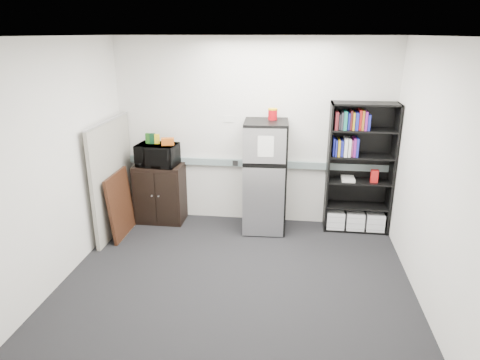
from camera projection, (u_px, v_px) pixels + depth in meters
The scene contains 18 objects.
floor at pixel (237, 279), 5.01m from camera, with size 4.00×4.00×0.00m, color black.
wall_back at pixel (253, 133), 6.21m from camera, with size 4.00×0.02×2.70m, color silver.
wall_right at pixel (432, 177), 4.33m from camera, with size 0.02×3.50×2.70m, color silver.
wall_left at pixel (61, 162), 4.81m from camera, with size 0.02×3.50×2.70m, color silver.
ceiling at pixel (236, 36), 4.13m from camera, with size 4.00×3.50×0.02m, color white.
electrical_raceway at pixel (252, 163), 6.33m from camera, with size 3.92×0.05×0.10m, color gray.
wall_note at pixel (229, 119), 6.18m from camera, with size 0.14×0.00×0.10m, color white.
bookshelf at pixel (359, 170), 5.99m from camera, with size 0.90×0.34×1.85m.
cubicle_partition at pixel (113, 177), 5.98m from camera, with size 0.06×1.30×1.62m.
cabinet at pixel (160, 193), 6.44m from camera, with size 0.71×0.47×0.89m.
microwave at pixel (157, 155), 6.22m from camera, with size 0.57×0.39×0.32m, color black.
snack_box_a at pixel (148, 138), 6.20m from camera, with size 0.07×0.05×0.15m, color #1E5518.
snack_box_b at pixel (153, 138), 6.19m from camera, with size 0.07×0.05×0.15m, color #0B3219.
snack_box_c at pixel (157, 139), 6.18m from camera, with size 0.07×0.05×0.14m, color gold.
snack_bag at pixel (168, 141), 6.12m from camera, with size 0.18×0.10×0.10m, color #BA5012.
refrigerator at pixel (265, 177), 6.05m from camera, with size 0.62×0.65×1.59m.
coffee_can at pixel (273, 113), 5.88m from camera, with size 0.13×0.13×0.18m.
framed_poster at pixel (121, 205), 5.97m from camera, with size 0.12×0.71×0.91m.
Camera 1 is at (0.60, -4.31, 2.73)m, focal length 32.00 mm.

